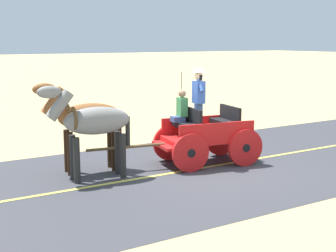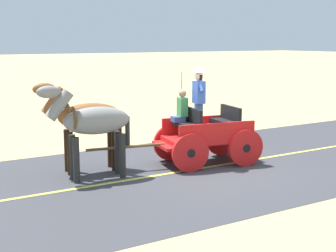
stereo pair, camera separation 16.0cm
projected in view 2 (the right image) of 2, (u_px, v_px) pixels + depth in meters
ground_plane at (209, 167)px, 12.49m from camera, size 200.00×200.00×0.00m
road_surface at (209, 167)px, 12.49m from camera, size 6.71×160.00×0.01m
road_centre_stripe at (209, 167)px, 12.49m from camera, size 0.12×160.00×0.00m
horse_drawn_carriage at (205, 133)px, 12.74m from camera, size 1.80×4.51×2.50m
horse_near_side at (92, 123)px, 11.23m from camera, size 0.76×2.15×2.21m
horse_off_side at (85, 118)px, 11.88m from camera, size 0.79×2.15×2.21m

